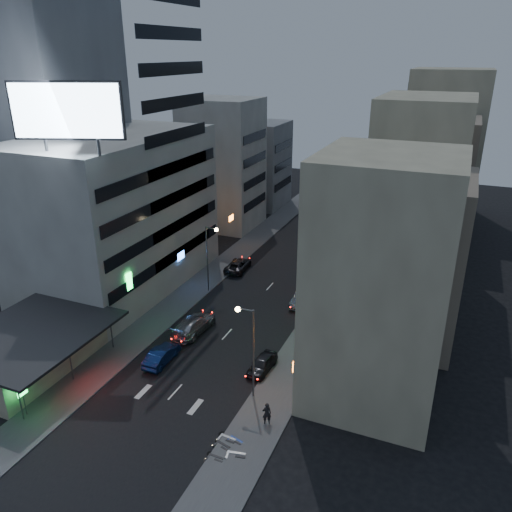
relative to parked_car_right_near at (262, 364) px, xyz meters
The scene contains 29 objects.
ground 11.18m from the parked_car_right_near, 120.13° to the right, with size 180.00×180.00×0.00m, color black.
sidewalk_left 24.48m from the parked_car_right_near, 123.75° to the left, with size 4.00×120.00×0.12m, color #4C4C4F.
sidewalk_right 20.50m from the parked_car_right_near, 83.27° to the left, with size 4.00×120.00×0.12m, color #4C4C4F.
food_court 20.99m from the parked_car_right_near, 158.58° to the right, with size 11.00×13.00×3.88m.
white_building 26.21m from the parked_car_right_near, 155.39° to the left, with size 14.00×24.00×18.00m, color beige.
grey_tower 37.98m from the parked_car_right_near, 157.10° to the left, with size 10.00×14.00×34.00m, color gray.
shophouse_near 13.26m from the parked_car_right_near, ahead, with size 10.00×11.00×20.00m, color beige.
shophouse_mid 17.44m from the parked_car_right_near, 51.28° to the left, with size 11.00×12.00×16.00m, color gray.
shophouse_far 28.94m from the parked_car_right_near, 69.66° to the left, with size 10.00×14.00×22.00m, color beige.
far_left_a 42.21m from the parked_car_right_near, 120.83° to the left, with size 11.00×10.00×20.00m, color beige.
far_left_b 53.39m from the parked_car_right_near, 114.07° to the left, with size 12.00×10.00×15.00m, color gray.
far_right_a 42.37m from the parked_car_right_near, 76.21° to the left, with size 11.00×12.00×18.00m, color gray.
far_right_b 56.48m from the parked_car_right_near, 79.17° to the left, with size 12.00×12.00×24.00m, color beige.
billboard 28.03m from the parked_car_right_near, behind, with size 9.52×3.75×6.20m.
street_lamp_right_near 5.94m from the parked_car_right_near, 85.25° to the right, with size 1.60×0.44×8.02m.
street_lamp_left 17.51m from the parked_car_right_near, 132.97° to the left, with size 1.60×0.44×8.02m.
street_lamp_right_far 30.71m from the parked_car_right_near, 89.43° to the left, with size 1.60×0.44×8.02m.
parked_car_right_near is the anchor object (origin of this frame).
parked_car_right_mid 13.65m from the parked_car_right_near, 92.21° to the left, with size 1.72×4.92×1.62m, color gray.
parked_car_left 22.29m from the parked_car_right_near, 120.16° to the left, with size 2.38×5.17×1.44m, color #242328.
parked_car_right_far 19.89m from the parked_car_right_near, 93.56° to the left, with size 1.90×4.68×1.36m, color gray.
road_car_blue 9.28m from the parked_car_right_near, 165.39° to the right, with size 1.57×4.49×1.48m, color navy.
road_car_silver 9.57m from the parked_car_right_near, 158.73° to the left, with size 2.41×5.93×1.72m, color #A2A3AA.
person 7.00m from the parked_car_right_near, 65.02° to the right, with size 0.68×0.45×1.86m, color black.
scooter_black_a 10.87m from the parked_car_right_near, 81.91° to the right, with size 1.74×0.58×1.06m, color black, non-canonical shape.
scooter_silver_a 10.12m from the parked_car_right_near, 74.29° to the right, with size 2.01×0.67×1.23m, color #B3B6BC, non-canonical shape.
scooter_blue 9.07m from the parked_car_right_near, 76.39° to the right, with size 1.71×0.57×1.05m, color navy, non-canonical shape.
scooter_black_b 9.77m from the parked_car_right_near, 81.09° to the right, with size 1.78×0.59×1.09m, color black, non-canonical shape.
scooter_silver_b 8.91m from the parked_car_right_near, 79.93° to the right, with size 1.92×0.64×1.18m, color gray, non-canonical shape.
Camera 1 is at (19.53, -25.06, 26.50)m, focal length 35.00 mm.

